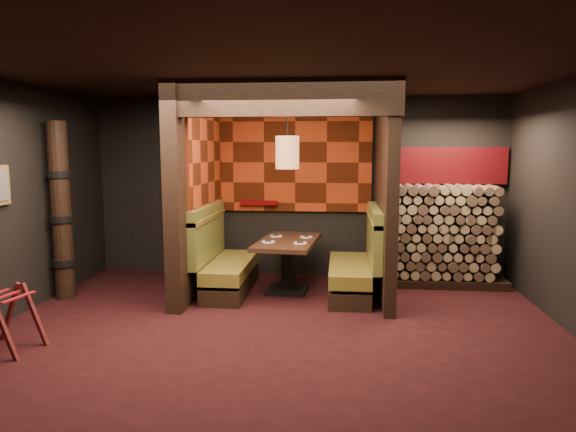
% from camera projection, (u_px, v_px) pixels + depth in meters
% --- Properties ---
extents(floor, '(6.50, 5.50, 0.02)m').
position_uv_depth(floor, '(276.00, 335.00, 5.67)').
color(floor, black).
rests_on(floor, ground).
extents(ceiling, '(6.50, 5.50, 0.02)m').
position_uv_depth(ceiling, '(275.00, 68.00, 5.29)').
color(ceiling, black).
rests_on(ceiling, ground).
extents(wall_back, '(6.50, 0.02, 2.85)m').
position_uv_depth(wall_back, '(297.00, 187.00, 8.20)').
color(wall_back, black).
rests_on(wall_back, ground).
extents(wall_front, '(6.50, 0.02, 2.85)m').
position_uv_depth(wall_front, '(213.00, 264.00, 2.76)').
color(wall_front, black).
rests_on(wall_front, ground).
extents(partition_left, '(0.20, 2.20, 2.85)m').
position_uv_depth(partition_left, '(195.00, 192.00, 7.24)').
color(partition_left, black).
rests_on(partition_left, floor).
extents(partition_right, '(0.15, 2.10, 2.85)m').
position_uv_depth(partition_right, '(385.00, 194.00, 7.03)').
color(partition_right, black).
rests_on(partition_right, floor).
extents(header_beam, '(2.85, 0.18, 0.44)m').
position_uv_depth(header_beam, '(281.00, 98.00, 6.02)').
color(header_beam, black).
rests_on(header_beam, partition_left).
extents(tapa_back_panel, '(2.40, 0.06, 1.55)m').
position_uv_depth(tapa_back_panel, '(295.00, 162.00, 8.11)').
color(tapa_back_panel, '#A23112').
rests_on(tapa_back_panel, wall_back).
extents(tapa_side_panel, '(0.04, 1.85, 1.45)m').
position_uv_depth(tapa_side_panel, '(206.00, 162.00, 7.35)').
color(tapa_side_panel, '#A23112').
rests_on(tapa_side_panel, partition_left).
extents(lacquer_shelf, '(0.60, 0.12, 0.07)m').
position_uv_depth(lacquer_shelf, '(259.00, 203.00, 8.19)').
color(lacquer_shelf, '#630508').
rests_on(lacquer_shelf, wall_back).
extents(booth_bench_left, '(0.68, 1.60, 1.14)m').
position_uv_depth(booth_bench_left, '(224.00, 264.00, 7.34)').
color(booth_bench_left, black).
rests_on(booth_bench_left, floor).
extents(booth_bench_right, '(0.68, 1.60, 1.14)m').
position_uv_depth(booth_bench_right, '(357.00, 267.00, 7.15)').
color(booth_bench_right, black).
rests_on(booth_bench_right, floor).
extents(dining_table, '(0.91, 1.50, 0.76)m').
position_uv_depth(dining_table, '(288.00, 256.00, 7.30)').
color(dining_table, black).
rests_on(dining_table, floor).
extents(place_settings, '(0.67, 0.71, 0.03)m').
position_uv_depth(place_settings, '(288.00, 239.00, 7.27)').
color(place_settings, white).
rests_on(place_settings, dining_table).
extents(pendant_lamp, '(0.33, 0.33, 1.09)m').
position_uv_depth(pendant_lamp, '(287.00, 152.00, 7.06)').
color(pendant_lamp, '#AE7142').
rests_on(pendant_lamp, ceiling).
extents(luggage_rack, '(0.70, 0.55, 0.69)m').
position_uv_depth(luggage_rack, '(7.00, 317.00, 5.19)').
color(luggage_rack, '#4F1315').
rests_on(luggage_rack, floor).
extents(totem_column, '(0.31, 0.31, 2.40)m').
position_uv_depth(totem_column, '(61.00, 212.00, 6.90)').
color(totem_column, black).
rests_on(totem_column, floor).
extents(firewood_stack, '(1.73, 0.70, 1.50)m').
position_uv_depth(firewood_stack, '(447.00, 235.00, 7.66)').
color(firewood_stack, black).
rests_on(firewood_stack, floor).
extents(mosaic_header, '(1.83, 0.10, 0.56)m').
position_uv_depth(mosaic_header, '(445.00, 165.00, 7.85)').
color(mosaic_header, maroon).
rests_on(mosaic_header, wall_back).
extents(bay_front_post, '(0.08, 0.08, 2.85)m').
position_uv_depth(bay_front_post, '(390.00, 192.00, 7.28)').
color(bay_front_post, black).
rests_on(bay_front_post, floor).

